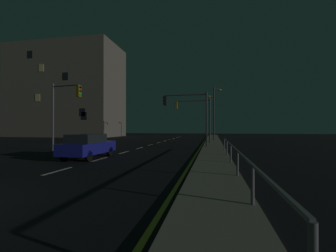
{
  "coord_description": "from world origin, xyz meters",
  "views": [
    {
      "loc": [
        6.95,
        -4.45,
        1.99
      ],
      "look_at": [
        1.74,
        22.6,
        2.17
      ],
      "focal_mm": 24.83,
      "sensor_mm": 36.0,
      "label": 1
    }
  ],
  "objects_px": {
    "street_lamp_corner": "(215,109)",
    "building_distant": "(67,92)",
    "traffic_light_overhead_east": "(64,104)",
    "car": "(88,145)",
    "traffic_light_far_left": "(194,111)",
    "street_lamp_mid_block": "(213,113)",
    "traffic_light_mid_right": "(187,108)"
  },
  "relations": [
    {
      "from": "traffic_light_mid_right",
      "to": "street_lamp_mid_block",
      "type": "height_order",
      "value": "street_lamp_mid_block"
    },
    {
      "from": "traffic_light_mid_right",
      "to": "traffic_light_far_left",
      "type": "relative_size",
      "value": 0.98
    },
    {
      "from": "traffic_light_far_left",
      "to": "street_lamp_corner",
      "type": "relative_size",
      "value": 0.69
    },
    {
      "from": "street_lamp_mid_block",
      "to": "building_distant",
      "type": "relative_size",
      "value": 0.33
    },
    {
      "from": "traffic_light_far_left",
      "to": "car",
      "type": "bearing_deg",
      "value": -110.88
    },
    {
      "from": "street_lamp_corner",
      "to": "building_distant",
      "type": "xyz_separation_m",
      "value": [
        -32.4,
        11.23,
        5.1
      ]
    },
    {
      "from": "traffic_light_mid_right",
      "to": "car",
      "type": "bearing_deg",
      "value": -121.65
    },
    {
      "from": "traffic_light_overhead_east",
      "to": "street_lamp_mid_block",
      "type": "height_order",
      "value": "street_lamp_mid_block"
    },
    {
      "from": "car",
      "to": "traffic_light_far_left",
      "type": "relative_size",
      "value": 0.82
    },
    {
      "from": "car",
      "to": "traffic_light_overhead_east",
      "type": "height_order",
      "value": "traffic_light_overhead_east"
    },
    {
      "from": "traffic_light_far_left",
      "to": "street_lamp_mid_block",
      "type": "bearing_deg",
      "value": 81.24
    },
    {
      "from": "car",
      "to": "traffic_light_mid_right",
      "type": "bearing_deg",
      "value": 58.35
    },
    {
      "from": "traffic_light_mid_right",
      "to": "traffic_light_far_left",
      "type": "bearing_deg",
      "value": 87.92
    },
    {
      "from": "car",
      "to": "street_lamp_mid_block",
      "type": "bearing_deg",
      "value": 75.04
    },
    {
      "from": "car",
      "to": "street_lamp_mid_block",
      "type": "distance_m",
      "value": 31.23
    },
    {
      "from": "traffic_light_far_left",
      "to": "building_distant",
      "type": "xyz_separation_m",
      "value": [
        -29.79,
        18.06,
        5.95
      ]
    },
    {
      "from": "traffic_light_far_left",
      "to": "street_lamp_corner",
      "type": "xyz_separation_m",
      "value": [
        2.61,
        6.83,
        0.85
      ]
    },
    {
      "from": "traffic_light_overhead_east",
      "to": "building_distant",
      "type": "xyz_separation_m",
      "value": [
        -19.81,
        29.29,
        5.95
      ]
    },
    {
      "from": "traffic_light_far_left",
      "to": "street_lamp_mid_block",
      "type": "xyz_separation_m",
      "value": [
        2.32,
        15.04,
        0.77
      ]
    },
    {
      "from": "street_lamp_mid_block",
      "to": "building_distant",
      "type": "height_order",
      "value": "building_distant"
    },
    {
      "from": "street_lamp_mid_block",
      "to": "building_distant",
      "type": "xyz_separation_m",
      "value": [
        -32.11,
        3.02,
        5.18
      ]
    },
    {
      "from": "traffic_light_overhead_east",
      "to": "street_lamp_corner",
      "type": "relative_size",
      "value": 0.73
    },
    {
      "from": "traffic_light_far_left",
      "to": "street_lamp_corner",
      "type": "bearing_deg",
      "value": 69.1
    },
    {
      "from": "car",
      "to": "building_distant",
      "type": "bearing_deg",
      "value": 126.19
    },
    {
      "from": "traffic_light_mid_right",
      "to": "traffic_light_overhead_east",
      "type": "height_order",
      "value": "traffic_light_overhead_east"
    },
    {
      "from": "street_lamp_corner",
      "to": "building_distant",
      "type": "distance_m",
      "value": 34.67
    },
    {
      "from": "traffic_light_overhead_east",
      "to": "building_distant",
      "type": "distance_m",
      "value": 35.86
    },
    {
      "from": "traffic_light_overhead_east",
      "to": "traffic_light_far_left",
      "type": "xyz_separation_m",
      "value": [
        9.98,
        11.23,
        -0.0
      ]
    },
    {
      "from": "traffic_light_overhead_east",
      "to": "street_lamp_mid_block",
      "type": "distance_m",
      "value": 29.02
    },
    {
      "from": "traffic_light_far_left",
      "to": "street_lamp_mid_block",
      "type": "height_order",
      "value": "street_lamp_mid_block"
    },
    {
      "from": "street_lamp_mid_block",
      "to": "street_lamp_corner",
      "type": "bearing_deg",
      "value": -87.98
    },
    {
      "from": "car",
      "to": "traffic_light_mid_right",
      "type": "height_order",
      "value": "traffic_light_mid_right"
    }
  ]
}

